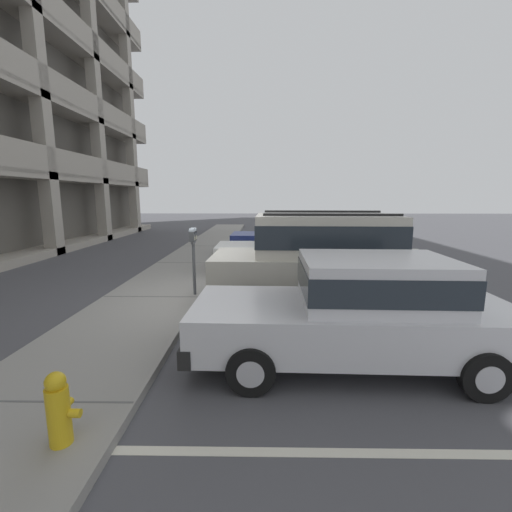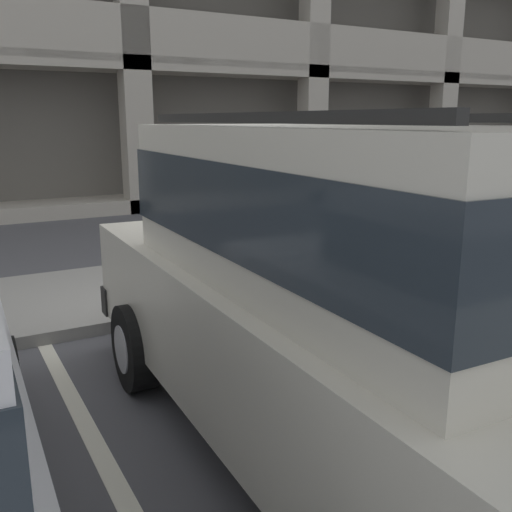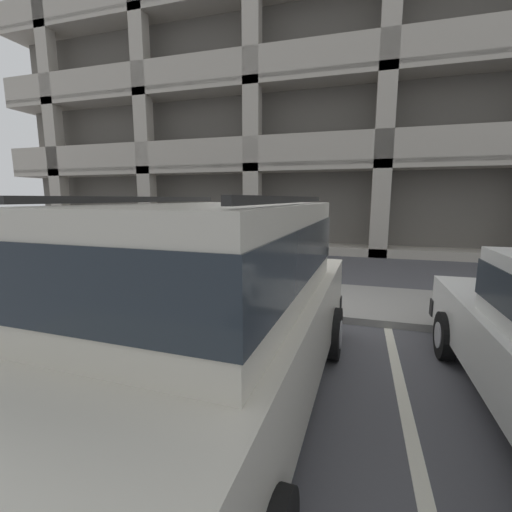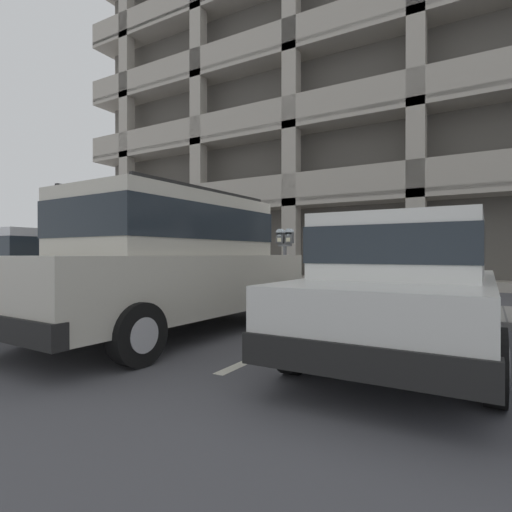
{
  "view_description": "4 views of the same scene",
  "coord_description": "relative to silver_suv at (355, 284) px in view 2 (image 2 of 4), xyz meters",
  "views": [
    {
      "loc": [
        -7.4,
        -1.18,
        2.36
      ],
      "look_at": [
        -0.18,
        -1.07,
        1.09
      ],
      "focal_mm": 24.0,
      "sensor_mm": 36.0,
      "label": 1
    },
    {
      "loc": [
        -2.22,
        -4.96,
        2.0
      ],
      "look_at": [
        -0.05,
        -1.11,
        0.94
      ],
      "focal_mm": 40.0,
      "sensor_mm": 36.0,
      "label": 2
    },
    {
      "loc": [
        1.0,
        -5.29,
        2.02
      ],
      "look_at": [
        -0.46,
        -0.41,
        1.16
      ],
      "focal_mm": 24.0,
      "sensor_mm": 36.0,
      "label": 3
    },
    {
      "loc": [
        3.75,
        -6.88,
        1.15
      ],
      "look_at": [
        0.15,
        -0.72,
        1.11
      ],
      "focal_mm": 28.0,
      "sensor_mm": 36.0,
      "label": 4
    }
  ],
  "objects": [
    {
      "name": "ground_plane",
      "position": [
        0.2,
        2.52,
        -1.14
      ],
      "size": [
        80.0,
        80.0,
        0.1
      ],
      "color": "#4C4C51"
    },
    {
      "name": "sidewalk",
      "position": [
        0.2,
        3.82,
        -1.03
      ],
      "size": [
        40.0,
        2.2,
        0.12
      ],
      "color": "gray",
      "rests_on": "ground_plane"
    },
    {
      "name": "parking_stall_lines",
      "position": [
        1.72,
        1.12,
        -1.08
      ],
      "size": [
        12.31,
        4.8,
        0.01
      ],
      "color": "silver",
      "rests_on": "ground_plane"
    },
    {
      "name": "silver_suv",
      "position": [
        0.0,
        0.0,
        0.0
      ],
      "size": [
        2.13,
        4.84,
        2.03
      ],
      "rotation": [
        0.0,
        0.0,
        -0.03
      ],
      "color": "beige",
      "rests_on": "ground_plane"
    },
    {
      "name": "parking_meter_near",
      "position": [
        0.4,
        2.87,
        0.18
      ],
      "size": [
        0.35,
        0.12,
        1.54
      ],
      "color": "#595B60",
      "rests_on": "sidewalk"
    }
  ]
}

